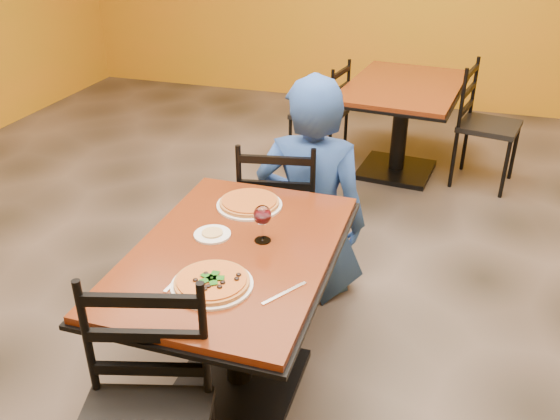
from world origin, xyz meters
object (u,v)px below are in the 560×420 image
(table_main, at_px, (236,286))
(wine_glass, at_px, (262,222))
(side_plate, at_px, (212,234))
(plate_main, at_px, (212,285))
(table_second, at_px, (402,108))
(chair_second_left, at_px, (319,114))
(plate_far, at_px, (249,205))
(pizza_main, at_px, (212,281))
(chair_second_right, at_px, (489,127))
(chair_main_far, at_px, (280,211))
(pizza_far, at_px, (249,202))
(diner, at_px, (312,187))

(table_main, height_order, wine_glass, wine_glass)
(side_plate, bearing_deg, wine_glass, 6.27)
(plate_main, distance_m, wine_glass, 0.38)
(table_second, height_order, chair_second_left, chair_second_left)
(table_second, height_order, plate_far, plate_far)
(table_main, height_order, pizza_main, pizza_main)
(chair_second_right, bearing_deg, plate_far, 164.98)
(plate_main, xyz_separation_m, wine_glass, (0.07, 0.37, 0.08))
(chair_second_right, bearing_deg, plate_main, 171.76)
(side_plate, bearing_deg, plate_main, -66.88)
(table_second, distance_m, chair_main_far, 1.84)
(chair_second_right, relative_size, side_plate, 5.92)
(table_second, xyz_separation_m, pizza_far, (-0.45, -2.27, 0.21))
(plate_far, bearing_deg, plate_main, -82.24)
(chair_second_left, height_order, wine_glass, wine_glass)
(chair_second_right, bearing_deg, chair_second_left, 101.28)
(table_second, distance_m, chair_second_left, 0.68)
(table_main, bearing_deg, plate_far, 100.28)
(table_second, height_order, chair_main_far, chair_main_far)
(table_main, height_order, plate_main, plate_main)
(chair_main_far, distance_m, pizza_far, 0.58)
(plate_main, height_order, pizza_far, pizza_far)
(wine_glass, bearing_deg, plate_main, -101.47)
(pizza_main, height_order, plate_far, pizza_main)
(chair_second_right, xyz_separation_m, pizza_far, (-1.12, -2.27, 0.30))
(table_second, xyz_separation_m, chair_second_left, (-0.67, 0.00, -0.12))
(chair_main_far, xyz_separation_m, chair_second_right, (1.13, 1.78, 0.01))
(table_second, height_order, side_plate, side_plate)
(pizza_main, bearing_deg, pizza_far, 97.76)
(table_main, relative_size, chair_second_left, 1.41)
(chair_main_far, bearing_deg, pizza_main, 83.90)
(chair_main_far, bearing_deg, wine_glass, 91.44)
(side_plate, bearing_deg, pizza_far, 79.23)
(table_second, relative_size, pizza_far, 4.84)
(chair_main_far, bearing_deg, chair_second_right, -133.02)
(chair_second_right, height_order, plate_far, chair_second_right)
(plate_far, bearing_deg, table_second, 78.80)
(table_second, xyz_separation_m, chair_second_right, (0.67, 0.00, -0.09))
(pizza_main, relative_size, plate_far, 0.92)
(chair_main_far, height_order, plate_main, chair_main_far)
(table_main, height_order, side_plate, side_plate)
(chair_second_right, height_order, wine_glass, chair_second_right)
(diner, xyz_separation_m, pizza_main, (-0.08, -1.16, 0.14))
(chair_main_far, bearing_deg, plate_main, 83.90)
(plate_main, relative_size, wine_glass, 1.72)
(chair_second_left, bearing_deg, pizza_main, 15.09)
(chair_second_left, relative_size, plate_far, 2.81)
(table_main, xyz_separation_m, wine_glass, (0.09, 0.09, 0.28))
(pizza_far, bearing_deg, plate_main, -82.24)
(pizza_far, relative_size, side_plate, 1.75)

